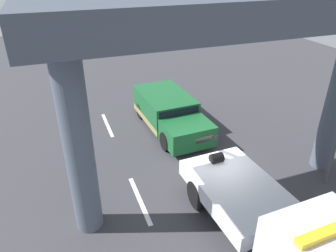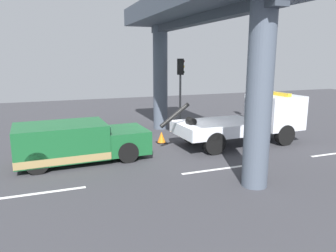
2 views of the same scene
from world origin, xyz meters
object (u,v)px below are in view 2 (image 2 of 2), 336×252
Objects in this scene: tow_truck_white at (251,119)px; traffic_light_near at (181,78)px; traffic_light_far at (255,73)px; towed_van_green at (76,143)px; traffic_cone_orange at (161,138)px.

tow_truck_white is 1.79× the size of traffic_light_near.
towed_van_green is at bearing -160.32° from traffic_light_far.
tow_truck_white is 8.34m from towed_van_green.
tow_truck_white is 5.30m from traffic_light_far.
towed_van_green is 4.48m from traffic_cone_orange.
tow_truck_white reaches higher than towed_van_green.
traffic_light_near is (6.22, 4.01, 2.20)m from towed_van_green.
traffic_light_far is 7.80× the size of traffic_cone_orange.
traffic_light_far is at bearing 53.95° from tow_truck_white.
tow_truck_white is 1.67× the size of traffic_light_far.
towed_van_green is 1.21× the size of traffic_light_far.
traffic_light_far is (11.22, 4.01, 2.40)m from towed_van_green.
traffic_light_near is (-2.11, 3.97, 1.78)m from tow_truck_white.
towed_van_green is 9.45× the size of traffic_cone_orange.
traffic_light_far reaches higher than traffic_cone_orange.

